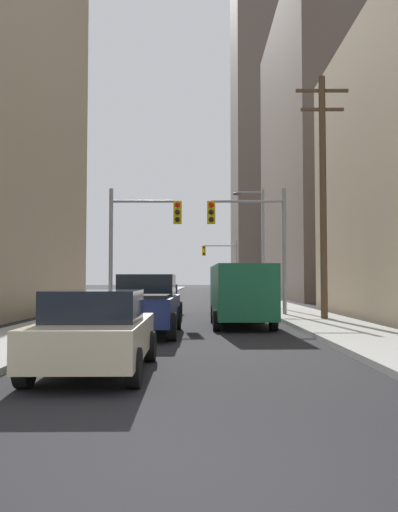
% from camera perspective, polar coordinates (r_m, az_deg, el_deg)
% --- Properties ---
extents(ground_plane, '(400.00, 400.00, 0.00)m').
position_cam_1_polar(ground_plane, '(4.30, -0.89, -26.00)').
color(ground_plane, black).
extents(sidewalk_left, '(2.94, 160.00, 0.15)m').
position_cam_1_polar(sidewalk_left, '(54.20, -5.18, -4.43)').
color(sidewalk_left, '#9E9E99').
rests_on(sidewalk_left, ground).
extents(sidewalk_right, '(2.94, 160.00, 0.15)m').
position_cam_1_polar(sidewalk_right, '(54.19, 5.25, -4.43)').
color(sidewalk_right, '#9E9E99').
rests_on(sidewalk_right, ground).
extents(pickup_truck_navy, '(2.20, 5.42, 1.90)m').
position_cam_1_polar(pickup_truck_navy, '(16.54, -5.92, -5.36)').
color(pickup_truck_navy, '#141E4C').
rests_on(pickup_truck_navy, ground).
extents(cargo_van_green, '(2.16, 5.26, 2.26)m').
position_cam_1_polar(cargo_van_green, '(19.19, 4.74, -3.95)').
color(cargo_van_green, '#195938').
rests_on(cargo_van_green, ground).
extents(sedan_beige, '(1.95, 4.23, 1.52)m').
position_cam_1_polar(sedan_beige, '(9.77, -11.17, -8.12)').
color(sedan_beige, '#C6B793').
rests_on(sedan_beige, ground).
extents(sedan_red, '(1.95, 4.25, 1.52)m').
position_cam_1_polar(sedan_red, '(25.30, 4.10, -4.82)').
color(sedan_red, maroon).
rests_on(sedan_red, ground).
extents(sedan_blue, '(1.95, 4.25, 1.52)m').
position_cam_1_polar(sedan_blue, '(24.81, -4.12, -4.86)').
color(sedan_blue, navy).
rests_on(sedan_blue, ground).
extents(traffic_signal_near_left, '(3.39, 0.44, 6.00)m').
position_cam_1_polar(traffic_signal_near_left, '(24.24, -6.26, 2.79)').
color(traffic_signal_near_left, gray).
rests_on(traffic_signal_near_left, ground).
extents(traffic_signal_near_right, '(3.68, 0.44, 6.00)m').
position_cam_1_polar(traffic_signal_near_right, '(24.21, 5.83, 2.83)').
color(traffic_signal_near_right, gray).
rests_on(traffic_signal_near_right, ground).
extents(traffic_signal_far_right, '(3.74, 0.44, 6.00)m').
position_cam_1_polar(traffic_signal_far_right, '(54.85, 2.60, -0.28)').
color(traffic_signal_far_right, gray).
rests_on(traffic_signal_far_right, ground).
extents(utility_pole_right, '(2.20, 0.28, 10.23)m').
position_cam_1_polar(utility_pole_right, '(22.16, 13.62, 6.95)').
color(utility_pole_right, brown).
rests_on(utility_pole_right, ground).
extents(street_lamp_right, '(2.02, 0.32, 7.50)m').
position_cam_1_polar(street_lamp_right, '(32.88, 6.70, 2.17)').
color(street_lamp_right, gray).
rests_on(street_lamp_right, ground).
extents(building_right_mid_block, '(15.01, 25.67, 28.79)m').
position_cam_1_polar(building_right_mid_block, '(54.52, 16.62, 10.85)').
color(building_right_mid_block, '#66564C').
rests_on(building_right_mid_block, ground).
extents(building_right_far_highrise, '(24.33, 20.65, 64.00)m').
position_cam_1_polar(building_right_far_highrise, '(102.59, 10.98, 14.50)').
color(building_right_far_highrise, '#66564C').
rests_on(building_right_far_highrise, ground).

